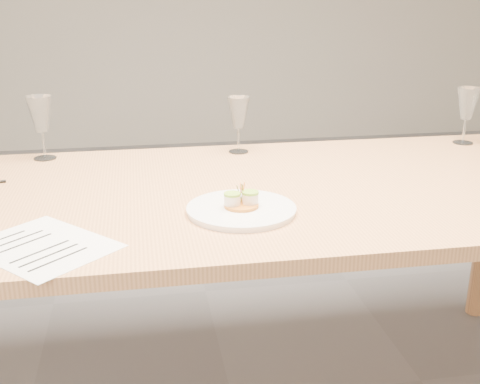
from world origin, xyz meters
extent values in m
cube|color=#E29F62|center=(0.00, 0.00, 0.73)|extent=(2.40, 1.00, 0.04)
cylinder|color=white|center=(-0.01, -0.20, 0.76)|extent=(0.28, 0.28, 0.01)
cylinder|color=white|center=(-0.01, -0.20, 0.76)|extent=(0.29, 0.29, 0.01)
cylinder|color=orange|center=(-0.01, -0.20, 0.77)|extent=(0.09, 0.09, 0.01)
cylinder|color=#F7E3C9|center=(-0.03, -0.20, 0.79)|extent=(0.04, 0.04, 0.03)
cylinder|color=#F7E3C9|center=(0.02, -0.20, 0.79)|extent=(0.04, 0.04, 0.03)
cylinder|color=#98C536|center=(-0.03, -0.20, 0.80)|extent=(0.04, 0.04, 0.01)
cylinder|color=#98C536|center=(0.02, -0.20, 0.80)|extent=(0.04, 0.04, 0.01)
cylinder|color=#CAC56B|center=(0.05, -0.24, 0.76)|extent=(0.04, 0.04, 0.00)
cube|color=white|center=(-0.49, -0.33, 0.75)|extent=(0.39, 0.39, 0.00)
cube|color=black|center=(-0.58, -0.27, 0.75)|extent=(0.08, 0.07, 0.00)
cube|color=black|center=(-0.56, -0.29, 0.75)|extent=(0.12, 0.11, 0.00)
cube|color=black|center=(-0.54, -0.32, 0.75)|extent=(0.12, 0.11, 0.00)
cube|color=black|center=(-0.49, -0.36, 0.75)|extent=(0.12, 0.11, 0.00)
cube|color=black|center=(-0.47, -0.39, 0.75)|extent=(0.12, 0.11, 0.00)
cube|color=black|center=(-0.45, -0.41, 0.75)|extent=(0.12, 0.11, 0.00)
cylinder|color=white|center=(-0.58, 0.43, 0.75)|extent=(0.08, 0.08, 0.00)
cylinder|color=white|center=(-0.58, 0.43, 0.80)|extent=(0.01, 0.01, 0.09)
cone|color=white|center=(-0.58, 0.43, 0.91)|extent=(0.09, 0.09, 0.12)
cylinder|color=white|center=(0.09, 0.40, 0.75)|extent=(0.07, 0.07, 0.00)
cylinder|color=white|center=(0.09, 0.40, 0.80)|extent=(0.01, 0.01, 0.08)
cone|color=white|center=(0.09, 0.40, 0.89)|extent=(0.08, 0.08, 0.11)
cylinder|color=white|center=(0.94, 0.38, 0.75)|extent=(0.07, 0.07, 0.00)
cylinder|color=white|center=(0.94, 0.38, 0.80)|extent=(0.01, 0.01, 0.09)
cone|color=white|center=(0.94, 0.38, 0.90)|extent=(0.08, 0.08, 0.12)
camera|label=1|loc=(-0.26, -1.64, 1.31)|focal=45.00mm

